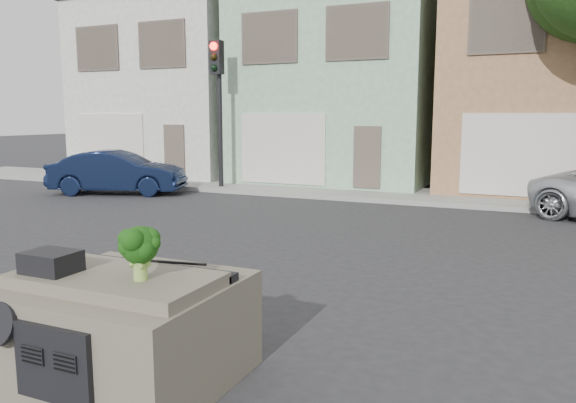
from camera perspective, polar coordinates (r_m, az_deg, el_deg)
The scene contains 11 objects.
ground_plane at distance 8.35m, azimuth -2.25°, elevation -9.28°, with size 120.00×120.00×0.00m, color #303033.
sidewalk at distance 18.13m, azimuth 12.66°, elevation 0.56°, with size 40.00×3.00×0.15m, color gray.
townhouse_white at distance 26.07m, azimuth -9.96°, elevation 11.21°, with size 7.20×8.20×7.55m, color silver.
townhouse_mint at distance 22.76m, azimuth 6.23°, elevation 11.67°, with size 7.20×8.20×7.55m, color #96BD9B.
townhouse_tan at distance 21.64m, azimuth 25.85°, elevation 11.03°, with size 7.20×8.20×7.55m, color #A47750.
navy_sedan at distance 19.53m, azimuth -16.83°, elevation 0.75°, with size 1.52×4.36×1.44m, color #0F1935.
traffic_signal at distance 19.41m, azimuth -7.08°, elevation 8.56°, with size 0.40×0.40×5.10m, color black.
car_dashboard at distance 5.79m, azimuth -15.92°, elevation -12.03°, with size 2.00×1.80×1.12m, color #6C6654.
instrument_hump at distance 5.74m, azimuth -22.92°, elevation -5.66°, with size 0.48×0.38×0.20m, color black.
wiper_arm at distance 5.73m, azimuth -11.55°, elevation -6.08°, with size 0.70×0.03×0.02m, color black.
broccoli at distance 5.18m, azimuth -14.83°, elevation -5.04°, with size 0.41×0.41×0.50m, color #12390B.
Camera 1 is at (3.54, -7.11, 2.58)m, focal length 35.00 mm.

